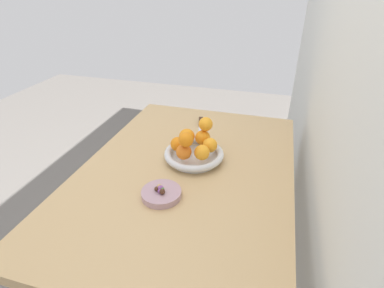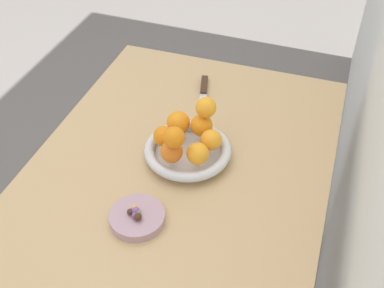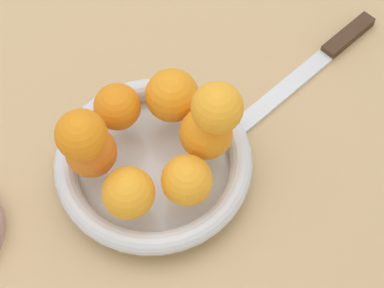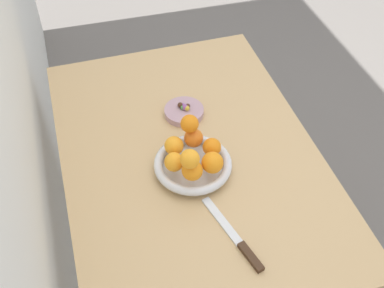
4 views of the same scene
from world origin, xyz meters
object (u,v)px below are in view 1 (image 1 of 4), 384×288
object	(u,v)px
orange_5	(202,152)
orange_6	(185,140)
orange_3	(178,144)
candy_ball_4	(162,190)
candy_ball_1	(160,188)
orange_4	(184,152)
knife	(201,128)
dining_table	(186,188)
candy_dish	(161,194)
orange_7	(206,124)
candy_ball_5	(157,189)
candy_ball_0	(162,192)
candy_ball_2	(160,187)
candy_ball_3	(160,191)
orange_1	(203,138)
orange_2	(187,137)
orange_0	(210,145)
fruit_bowl	(194,155)

from	to	relation	value
orange_5	orange_6	bearing A→B (deg)	-68.19
orange_3	candy_ball_4	size ratio (longest dim) A/B	3.79
orange_3	candy_ball_1	world-z (taller)	orange_3
orange_4	knife	bearing A→B (deg)	-176.60
dining_table	candy_dish	size ratio (longest dim) A/B	8.57
orange_3	orange_4	distance (m)	0.06
dining_table	orange_7	world-z (taller)	orange_7
candy_ball_5	orange_7	bearing A→B (deg)	164.81
candy_ball_0	candy_ball_2	xyz separation A→B (m)	(-0.02, -0.02, -0.00)
orange_4	candy_ball_3	bearing A→B (deg)	-6.27
dining_table	knife	size ratio (longest dim) A/B	4.28
orange_1	orange_4	size ratio (longest dim) A/B	1.05
candy_dish	orange_3	world-z (taller)	orange_3
orange_2	candy_ball_4	world-z (taller)	orange_2
orange_0	candy_ball_0	bearing A→B (deg)	-19.11
candy_ball_2	dining_table	bearing A→B (deg)	166.48
candy_dish	candy_ball_4	world-z (taller)	candy_ball_4
knife	orange_5	bearing A→B (deg)	14.92
orange_7	knife	size ratio (longest dim) A/B	0.21
fruit_bowl	orange_2	world-z (taller)	orange_2
orange_1	candy_ball_1	bearing A→B (deg)	-12.21
fruit_bowl	orange_3	xyz separation A→B (m)	(0.01, -0.06, 0.05)
candy_ball_0	orange_1	bearing A→B (deg)	170.49
candy_ball_2	candy_ball_5	xyz separation A→B (m)	(0.01, -0.01, -0.00)
candy_ball_4	knife	bearing A→B (deg)	-179.73
fruit_bowl	candy_ball_5	bearing A→B (deg)	-12.83
orange_7	candy_ball_3	bearing A→B (deg)	-12.46
orange_3	knife	xyz separation A→B (m)	(-0.27, 0.02, -0.06)
candy_ball_0	candy_ball_2	world-z (taller)	candy_ball_0
orange_1	orange_6	world-z (taller)	orange_6
candy_ball_0	candy_ball_1	distance (m)	0.02
dining_table	candy_ball_4	size ratio (longest dim) A/B	77.38
candy_ball_0	orange_4	bearing A→B (deg)	176.40
orange_3	orange_4	world-z (taller)	orange_4
knife	orange_6	bearing A→B (deg)	4.74
fruit_bowl	orange_2	bearing A→B (deg)	-138.45
knife	candy_ball_4	bearing A→B (deg)	0.27
orange_2	orange_5	world-z (taller)	orange_2
candy_dish	orange_1	size ratio (longest dim) A/B	2.17
orange_1	orange_5	world-z (taller)	orange_1
fruit_bowl	candy_dish	bearing A→B (deg)	-9.85
candy_ball_2	knife	distance (m)	0.49
orange_3	orange_6	world-z (taller)	orange_6
candy_ball_4	candy_ball_5	world-z (taller)	candy_ball_5
dining_table	candy_ball_3	world-z (taller)	candy_ball_3
fruit_bowl	orange_3	size ratio (longest dim) A/B	4.21
candy_ball_0	candy_ball_4	distance (m)	0.01
candy_dish	orange_7	xyz separation A→B (m)	(-0.30, 0.07, 0.12)
candy_dish	orange_2	world-z (taller)	orange_2
candy_ball_1	orange_4	bearing A→B (deg)	172.23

